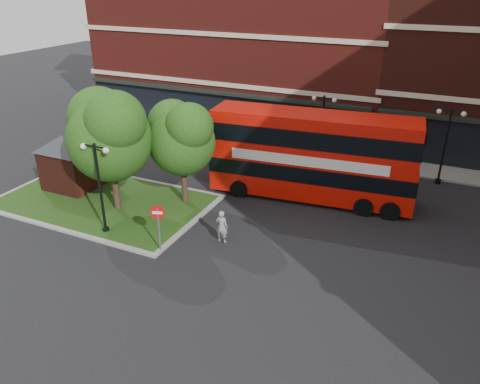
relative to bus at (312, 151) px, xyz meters
The scene contains 15 objects.
ground 9.93m from the bus, 108.24° to the right, with size 120.00×120.00×0.00m, color black.
pavement_far 8.60m from the bus, 111.50° to the left, with size 44.00×3.00×0.12m, color slate.
terrace_far_left 19.01m from the bus, 126.13° to the left, with size 26.00×12.00×14.00m, color maroon.
traffic_island 12.83m from the bus, 151.37° to the right, with size 12.60×7.60×0.15m.
kiosk 14.84m from the bus, 160.36° to the right, with size 6.51×6.51×3.60m.
tree_island_west 11.64m from the bus, 146.16° to the right, with size 5.40×4.71×7.21m.
tree_island_east 7.72m from the bus, 149.06° to the right, with size 4.46×3.90×6.29m.
lamp_island 12.20m from the bus, 133.93° to the right, with size 1.72×0.36×5.00m.
lamp_far_left 5.60m from the bus, 99.88° to the left, with size 1.72×0.36×5.00m.
lamp_far_right 8.95m from the bus, 38.09° to the left, with size 1.72×0.36×5.00m.
bus is the anchor object (origin of this frame).
woman 7.71m from the bus, 109.41° to the right, with size 0.65×0.42×1.77m, color gray.
car_silver 8.92m from the bus, 125.45° to the left, with size 1.69×4.20×1.43m, color silver.
car_white 6.35m from the bus, 68.85° to the left, with size 1.48×4.25×1.40m, color silver.
no_entry_sign 10.39m from the bus, 117.48° to the right, with size 0.68×0.31×2.57m.
Camera 1 is at (10.07, -16.34, 12.55)m, focal length 35.00 mm.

